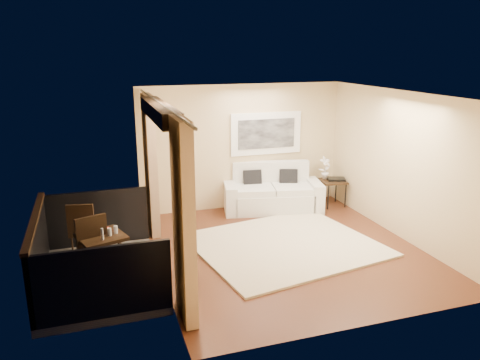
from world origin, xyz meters
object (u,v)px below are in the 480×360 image
orchid (325,168)px  balcony_chair_near (95,247)px  sofa (272,193)px  ice_bucket (86,227)px  side_table (333,183)px  balcony_chair_far (82,227)px  bistro_table (101,240)px

orchid → balcony_chair_near: bearing=-154.4°
sofa → orchid: bearing=9.7°
balcony_chair_near → ice_bucket: (-0.10, 0.25, 0.22)m
side_table → orchid: orchid is taller
sofa → balcony_chair_near: balcony_chair_near is taller
balcony_chair_near → balcony_chair_far: bearing=80.3°
balcony_chair_near → orchid: bearing=5.9°
sofa → balcony_chair_near: (-3.76, -2.44, 0.27)m
bistro_table → balcony_chair_near: (-0.09, -0.12, -0.04)m
sofa → ice_bucket: sofa is taller
orchid → balcony_chair_near: 5.55m
ice_bucket → side_table: bearing=20.9°
ice_bucket → balcony_chair_near: bearing=-67.4°
sofa → side_table: sofa is taller
sofa → side_table: 1.40m
balcony_chair_far → orchid: bearing=-154.2°
sofa → balcony_chair_far: 4.19m
orchid → balcony_chair_far: orchid is taller
side_table → orchid: (-0.13, 0.15, 0.32)m
side_table → balcony_chair_near: 5.60m
orchid → ice_bucket: orchid is taller
side_table → balcony_chair_far: (-5.31, -1.22, 0.05)m
bistro_table → balcony_chair_far: size_ratio=0.80×
orchid → ice_bucket: bearing=-157.2°
side_table → orchid: bearing=131.3°
bistro_table → balcony_chair_far: balcony_chair_far is taller
orchid → balcony_chair_far: (-5.18, -1.37, -0.27)m
bistro_table → balcony_chair_far: (-0.27, 0.90, -0.09)m
side_table → bistro_table: (-5.04, -2.12, 0.14)m
orchid → balcony_chair_near: size_ratio=0.48×
sofa → ice_bucket: bearing=-138.4°
balcony_chair_near → ice_bucket: size_ratio=5.36×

